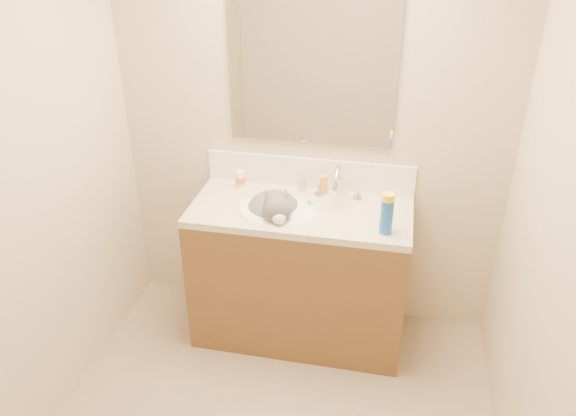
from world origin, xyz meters
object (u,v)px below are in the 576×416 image
at_px(faucet, 338,186).
at_px(silver_jar, 302,186).
at_px(cat, 274,212).
at_px(amber_bottle, 324,185).
at_px(pill_bottle, 241,179).
at_px(spray_can, 386,217).
at_px(vanity_cabinet, 300,276).
at_px(basin, 278,220).

xyz_separation_m(faucet, silver_jar, (-0.21, 0.08, -0.06)).
bearing_deg(cat, faucet, 4.92).
height_order(cat, amber_bottle, cat).
bearing_deg(faucet, amber_bottle, 145.21).
xyz_separation_m(pill_bottle, silver_jar, (0.36, 0.03, -0.02)).
height_order(cat, pill_bottle, cat).
bearing_deg(spray_can, cat, 166.75).
bearing_deg(vanity_cabinet, spray_can, -19.57).
xyz_separation_m(faucet, cat, (-0.32, -0.16, -0.11)).
relative_size(basin, cat, 1.00).
relative_size(faucet, cat, 0.62).
xyz_separation_m(basin, faucet, (0.30, 0.17, 0.16)).
bearing_deg(vanity_cabinet, amber_bottle, 64.21).
bearing_deg(vanity_cabinet, pill_bottle, 154.72).
bearing_deg(faucet, spray_can, -46.90).
relative_size(basin, amber_bottle, 4.03).
bearing_deg(amber_bottle, spray_can, -44.48).
distance_m(basin, faucet, 0.38).
bearing_deg(amber_bottle, pill_bottle, -178.53).
bearing_deg(cat, basin, -40.99).
distance_m(vanity_cabinet, amber_bottle, 0.55).
bearing_deg(pill_bottle, vanity_cabinet, -25.28).
distance_m(faucet, amber_bottle, 0.11).
distance_m(pill_bottle, spray_can, 0.92).
distance_m(amber_bottle, spray_can, 0.52).
distance_m(silver_jar, spray_can, 0.62).
height_order(basin, silver_jar, silver_jar).
height_order(vanity_cabinet, silver_jar, silver_jar).
bearing_deg(pill_bottle, silver_jar, 4.71).
relative_size(vanity_cabinet, faucet, 4.29).
distance_m(silver_jar, amber_bottle, 0.13).
xyz_separation_m(faucet, spray_can, (0.28, -0.30, 0.00)).
xyz_separation_m(silver_jar, amber_bottle, (0.13, -0.02, 0.03)).
bearing_deg(pill_bottle, basin, -38.45).
bearing_deg(amber_bottle, vanity_cabinet, -115.79).
relative_size(basin, faucet, 1.61).
height_order(faucet, silver_jar, faucet).
xyz_separation_m(silver_jar, spray_can, (0.49, -0.38, 0.06)).
bearing_deg(cat, silver_jar, 43.18).
relative_size(cat, silver_jar, 8.40).
bearing_deg(spray_can, silver_jar, 142.51).
relative_size(faucet, silver_jar, 5.21).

